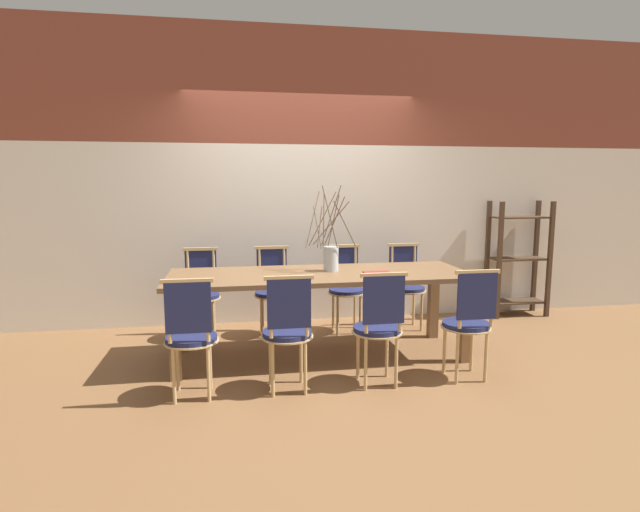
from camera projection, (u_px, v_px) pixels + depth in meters
The scene contains 14 objects.
ground_plane at pixel (320, 356), 4.50m from camera, with size 16.00×16.00×0.00m, color brown.
wall_rear at pixel (301, 178), 5.50m from camera, with size 12.00×0.06×3.20m.
dining_table at pixel (320, 283), 4.41m from camera, with size 2.64×0.93×0.76m.
chair_near_leftend at pixel (191, 333), 3.53m from camera, with size 0.39×0.39×0.90m.
chair_near_left at pixel (288, 328), 3.65m from camera, with size 0.39×0.39×0.90m.
chair_near_center at pixel (379, 324), 3.76m from camera, with size 0.39×0.39×0.90m.
chair_near_right at pixel (469, 319), 3.88m from camera, with size 0.39×0.39×0.90m.
chair_far_leftend at pixel (201, 290), 4.97m from camera, with size 0.39×0.39×0.90m.
chair_far_left at pixel (273, 287), 5.09m from camera, with size 0.39×0.39×0.90m.
chair_far_center at pixel (346, 285), 5.22m from camera, with size 0.39×0.39×0.90m.
chair_far_right at pixel (406, 282), 5.33m from camera, with size 0.39×0.39×0.90m.
vase_centerpiece at pixel (331, 256), 4.47m from camera, with size 0.47×0.47×0.77m.
book_stack at pixel (378, 273), 4.34m from camera, with size 0.23×0.19×0.01m.
shelving_rack at pixel (518, 259), 5.82m from camera, with size 0.67×0.32×1.34m.
Camera 1 is at (-0.73, -4.26, 1.54)m, focal length 28.00 mm.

